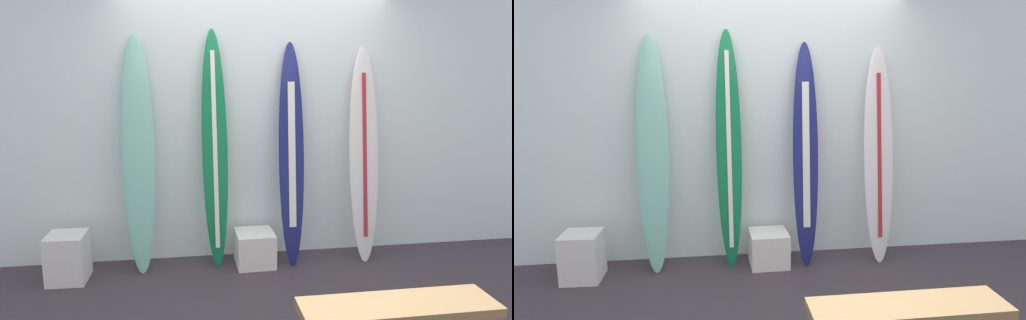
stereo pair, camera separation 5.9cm
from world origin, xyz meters
TOP-DOWN VIEW (x-y plane):
  - ground at (0.00, 0.00)m, footprint 8.00×8.00m
  - wall_back at (0.00, 1.30)m, footprint 7.20×0.20m
  - surfboard_seafoam at (-1.07, 1.00)m, footprint 0.30×0.36m
  - surfboard_emerald at (-0.40, 1.02)m, footprint 0.25×0.33m
  - surfboard_navy at (0.31, 0.99)m, footprint 0.25×0.39m
  - surfboard_ivory at (1.01, 0.98)m, footprint 0.29×0.37m
  - display_block_left at (-0.04, 0.93)m, footprint 0.36×0.36m
  - display_block_center at (-1.69, 0.83)m, footprint 0.33×0.33m
  - bench at (0.54, -0.79)m, footprint 1.14×0.30m

SIDE VIEW (x-z plane):
  - ground at x=0.00m, z-range -0.04..0.00m
  - display_block_left at x=-0.04m, z-range 0.00..0.32m
  - display_block_center at x=-1.69m, z-range 0.00..0.42m
  - bench at x=0.54m, z-range 0.18..0.66m
  - surfboard_ivory at x=1.01m, z-range 0.00..2.02m
  - surfboard_navy at x=0.31m, z-range 0.00..2.06m
  - surfboard_seafoam at x=-1.07m, z-range -0.01..2.11m
  - surfboard_emerald at x=-0.40m, z-range 0.00..2.17m
  - wall_back at x=0.00m, z-range 0.00..2.80m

